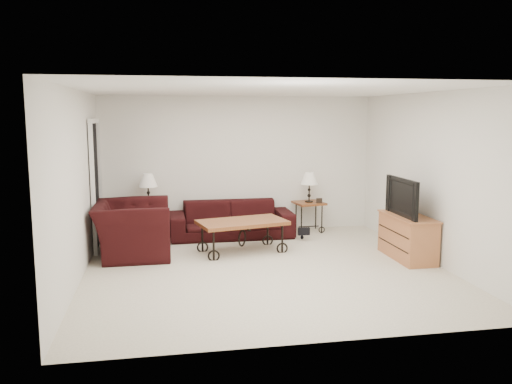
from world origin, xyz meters
The scene contains 20 objects.
ground centered at (0.00, 0.00, 0.00)m, with size 5.00×5.00×0.00m, color beige.
wall_back centered at (0.00, 2.50, 1.25)m, with size 5.00×0.02×2.50m, color silver.
wall_front centered at (0.00, -2.50, 1.25)m, with size 5.00×0.02×2.50m, color silver.
wall_left centered at (-2.50, 0.00, 1.25)m, with size 0.02×5.00×2.50m, color silver.
wall_right centered at (2.50, 0.00, 1.25)m, with size 0.02×5.00×2.50m, color silver.
ceiling centered at (0.00, 0.00, 2.50)m, with size 5.00×5.00×0.00m, color white.
doorway centered at (-2.47, 1.65, 1.02)m, with size 0.08×0.94×2.04m, color black.
sofa centered at (-0.20, 2.02, 0.32)m, with size 2.17×0.85×0.63m, color black.
side_table_left centered at (-1.65, 2.20, 0.29)m, with size 0.53×0.53×0.57m, color brown.
side_table_right centered at (1.28, 2.20, 0.28)m, with size 0.51×0.51×0.56m, color brown.
lamp_left centered at (-1.65, 2.20, 0.86)m, with size 0.33×0.33×0.57m, color black, non-canonical shape.
lamp_right centered at (1.28, 2.20, 0.84)m, with size 0.32×0.32×0.56m, color black, non-canonical shape.
photo_frame_left centered at (-1.80, 2.05, 0.62)m, with size 0.11×0.02×0.10m, color black.
photo_frame_right centered at (1.43, 2.05, 0.60)m, with size 0.11×0.01×0.09m, color black.
coffee_table centered at (-0.18, 0.95, 0.25)m, with size 1.36×0.74×0.51m, color brown.
armchair centered at (-1.88, 1.06, 0.42)m, with size 1.29×1.13×0.84m, color black.
throw_pillow centered at (-1.72, 1.01, 0.52)m, with size 0.38×0.10×0.38m, color #B34D16.
tv_stand centered at (2.23, 0.14, 0.33)m, with size 0.46×1.11×0.66m, color #BA7445.
television centered at (2.21, 0.14, 0.95)m, with size 0.99×0.13×0.57m, color black.
backpack centered at (0.99, 1.61, 0.20)m, with size 0.32×0.24×0.41m, color black.
Camera 1 is at (-1.43, -7.10, 2.18)m, focal length 36.95 mm.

